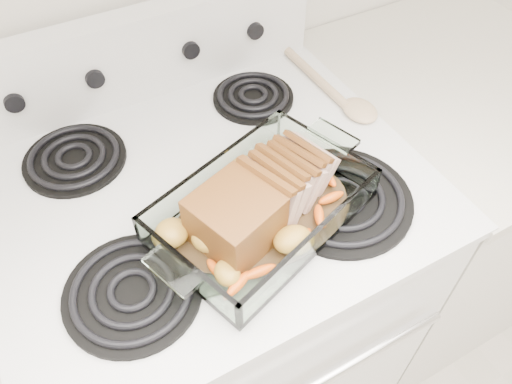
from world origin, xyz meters
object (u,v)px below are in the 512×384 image
electric_range (218,301)px  baking_dish (262,212)px  counter_right (421,206)px  pork_roast (253,202)px

electric_range → baking_dish: bearing=-70.9°
electric_range → counter_right: bearing=-0.1°
electric_range → pork_roast: bearing=-77.2°
electric_range → pork_roast: 0.53m
pork_roast → baking_dish: bearing=-8.5°
counter_right → baking_dish: (-0.62, -0.13, 0.50)m
baking_dish → pork_roast: bearing=161.2°
electric_range → baking_dish: electric_range is taller
counter_right → baking_dish: 0.80m
baking_dish → electric_range: bearing=90.3°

